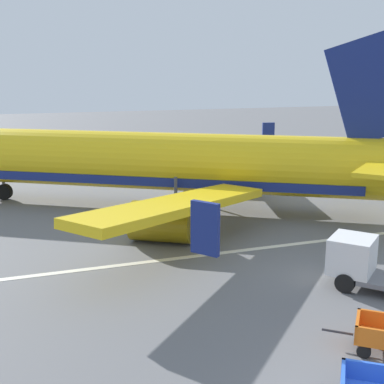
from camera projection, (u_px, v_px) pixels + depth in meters
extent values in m
cube|color=silver|center=(195.00, 256.00, 25.28)|extent=(120.00, 0.36, 0.01)
cylinder|color=yellow|center=(147.00, 161.00, 33.70)|extent=(27.46, 18.93, 3.70)
cube|color=navy|center=(147.00, 176.00, 33.93)|extent=(24.81, 17.20, 0.56)
cube|color=yellow|center=(177.00, 205.00, 25.05)|extent=(12.02, 9.78, 1.35)
cube|color=navy|center=(205.00, 228.00, 18.10)|extent=(0.81, 1.01, 1.90)
cylinder|color=#856D0E|center=(162.00, 222.00, 27.09)|extent=(3.83, 3.47, 2.10)
cube|color=yellow|center=(228.00, 154.00, 40.94)|extent=(4.76, 13.25, 1.35)
cube|color=navy|center=(268.00, 133.00, 46.37)|extent=(1.12, 0.38, 1.90)
cylinder|color=#856D0E|center=(209.00, 173.00, 40.02)|extent=(3.83, 3.47, 2.10)
cube|color=navy|center=(375.00, 87.00, 29.76)|extent=(5.27, 3.45, 6.88)
cube|color=yellow|center=(380.00, 169.00, 27.60)|extent=(5.13, 4.73, 0.24)
cube|color=yellow|center=(367.00, 151.00, 33.69)|extent=(2.98, 5.48, 0.24)
cylinder|color=#4C4C51|center=(3.00, 178.00, 36.25)|extent=(0.20, 0.20, 2.04)
cylinder|color=black|center=(4.00, 192.00, 36.48)|extent=(1.17, 0.96, 1.10)
cylinder|color=#4C4C51|center=(176.00, 194.00, 31.44)|extent=(0.20, 0.20, 2.04)
cylinder|color=black|center=(176.00, 210.00, 31.67)|extent=(1.17, 0.96, 1.10)
cylinder|color=#4C4C51|center=(191.00, 179.00, 35.63)|extent=(0.20, 0.20, 2.04)
cylinder|color=black|center=(191.00, 194.00, 35.86)|extent=(1.17, 0.96, 1.10)
cube|color=#234CB2|center=(343.00, 381.00, 13.70)|extent=(0.91, 1.19, 0.55)
cube|color=orange|center=(357.00, 325.00, 16.73)|extent=(0.98, 1.14, 0.55)
cylinder|color=#2D2D33|center=(337.00, 332.00, 17.01)|extent=(0.82, 0.70, 0.08)
cylinder|color=black|center=(364.00, 351.00, 16.26)|extent=(0.44, 0.41, 0.44)
cylinder|color=black|center=(365.00, 335.00, 17.28)|extent=(0.44, 0.41, 0.44)
cube|color=white|center=(352.00, 255.00, 21.58)|extent=(2.55, 2.53, 1.50)
cube|color=#19232D|center=(333.00, 248.00, 21.94)|extent=(1.28, 1.11, 0.67)
cylinder|color=black|center=(345.00, 283.00, 21.08)|extent=(0.75, 0.80, 0.80)
cylinder|color=black|center=(355.00, 269.00, 22.52)|extent=(0.75, 0.80, 0.80)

